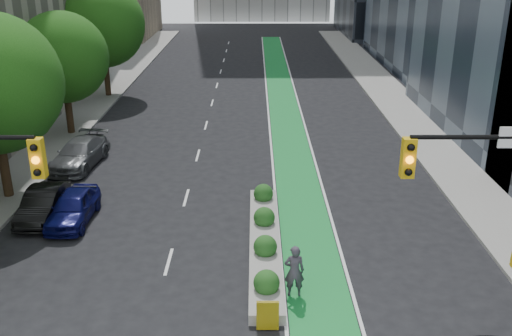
{
  "coord_description": "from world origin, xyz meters",
  "views": [
    {
      "loc": [
        0.8,
        -13.06,
        11.22
      ],
      "look_at": [
        0.85,
        8.2,
        3.0
      ],
      "focal_mm": 40.0,
      "sensor_mm": 36.0,
      "label": 1
    }
  ],
  "objects_px": {
    "cyclist": "(294,271)",
    "parked_car_left_near": "(73,207)",
    "parked_car_left_far": "(79,153)",
    "median_planter": "(265,240)",
    "parked_car_left_mid": "(43,204)"
  },
  "relations": [
    {
      "from": "cyclist",
      "to": "parked_car_left_near",
      "type": "height_order",
      "value": "cyclist"
    },
    {
      "from": "parked_car_left_far",
      "to": "median_planter",
      "type": "bearing_deg",
      "value": -36.9
    },
    {
      "from": "cyclist",
      "to": "parked_car_left_near",
      "type": "bearing_deg",
      "value": -34.3
    },
    {
      "from": "parked_car_left_mid",
      "to": "parked_car_left_far",
      "type": "height_order",
      "value": "parked_car_left_far"
    },
    {
      "from": "cyclist",
      "to": "parked_car_left_near",
      "type": "xyz_separation_m",
      "value": [
        -9.26,
        5.74,
        -0.27
      ]
    },
    {
      "from": "cyclist",
      "to": "parked_car_left_near",
      "type": "distance_m",
      "value": 10.9
    },
    {
      "from": "parked_car_left_mid",
      "to": "parked_car_left_far",
      "type": "relative_size",
      "value": 0.81
    },
    {
      "from": "parked_car_left_near",
      "to": "parked_car_left_far",
      "type": "height_order",
      "value": "parked_car_left_far"
    },
    {
      "from": "parked_car_left_mid",
      "to": "cyclist",
      "type": "bearing_deg",
      "value": -30.88
    },
    {
      "from": "median_planter",
      "to": "cyclist",
      "type": "height_order",
      "value": "cyclist"
    },
    {
      "from": "median_planter",
      "to": "parked_car_left_near",
      "type": "height_order",
      "value": "parked_car_left_near"
    },
    {
      "from": "parked_car_left_near",
      "to": "parked_car_left_far",
      "type": "xyz_separation_m",
      "value": [
        -1.7,
        6.88,
        0.03
      ]
    },
    {
      "from": "parked_car_left_near",
      "to": "parked_car_left_far",
      "type": "relative_size",
      "value": 0.82
    },
    {
      "from": "parked_car_left_mid",
      "to": "parked_car_left_near",
      "type": "bearing_deg",
      "value": -16.04
    },
    {
      "from": "parked_car_left_mid",
      "to": "parked_car_left_far",
      "type": "distance_m",
      "value": 6.5
    }
  ]
}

